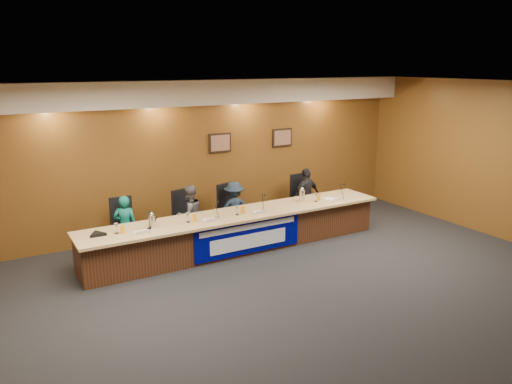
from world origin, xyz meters
TOP-DOWN VIEW (x-y plane):
  - floor at (0.00, 0.00)m, footprint 10.00×10.00m
  - ceiling at (0.00, 0.00)m, footprint 10.00×8.00m
  - wall_back at (0.00, 4.00)m, footprint 10.00×0.04m
  - soffit at (0.00, 3.75)m, footprint 10.00×0.50m
  - dais_body at (0.00, 2.40)m, footprint 6.00×0.80m
  - dais_top at (0.00, 2.35)m, footprint 6.10×0.95m
  - banner at (0.00, 1.99)m, footprint 2.20×0.02m
  - banner_text_upper at (0.00, 1.97)m, footprint 2.00×0.01m
  - banner_text_lower at (0.00, 1.97)m, footprint 1.60×0.01m
  - wall_photo_left at (0.40, 3.97)m, footprint 0.52×0.04m
  - wall_photo_right at (2.00, 3.97)m, footprint 0.52×0.04m
  - panelist_a at (-1.98, 3.15)m, footprint 0.51×0.43m
  - panelist_b at (-0.69, 3.15)m, footprint 0.66×0.56m
  - panelist_c at (0.31, 3.15)m, footprint 0.83×0.58m
  - panelist_d at (2.14, 3.15)m, footprint 0.78×0.42m
  - office_chair_a at (-1.98, 3.25)m, footprint 0.52×0.52m
  - office_chair_b at (-0.69, 3.25)m, footprint 0.59×0.59m
  - office_chair_c at (0.31, 3.25)m, footprint 0.61×0.61m
  - office_chair_d at (2.14, 3.25)m, footprint 0.52×0.52m
  - nameplate_a at (-1.97, 2.07)m, footprint 0.24×0.08m
  - microphone_a at (-1.80, 2.29)m, footprint 0.07×0.07m
  - juice_glass_a at (-2.25, 2.28)m, footprint 0.06×0.06m
  - water_glass_a at (-2.34, 2.34)m, footprint 0.08×0.08m
  - nameplate_b at (-0.70, 2.11)m, footprint 0.24×0.08m
  - microphone_b at (-0.53, 2.28)m, footprint 0.07×0.07m
  - juice_glass_b at (-0.96, 2.26)m, footprint 0.06×0.06m
  - water_glass_b at (-1.06, 2.31)m, footprint 0.08×0.08m
  - nameplate_c at (0.34, 2.11)m, footprint 0.24×0.08m
  - microphone_c at (0.45, 2.27)m, footprint 0.07×0.07m
  - juice_glass_c at (0.04, 2.30)m, footprint 0.06×0.06m
  - water_glass_c at (-0.09, 2.26)m, footprint 0.08×0.08m
  - nameplate_d at (2.16, 2.07)m, footprint 0.24×0.08m
  - microphone_d at (2.36, 2.22)m, footprint 0.07×0.07m
  - juice_glass_d at (1.88, 2.33)m, footprint 0.06×0.06m
  - water_glass_d at (1.76, 2.28)m, footprint 0.08×0.08m
  - carafe_left at (-1.72, 2.35)m, footprint 0.11×0.11m
  - carafe_right at (1.50, 2.42)m, footprint 0.12×0.12m
  - speakerphone at (-2.64, 2.39)m, footprint 0.32×0.32m
  - paper_stack at (2.14, 2.30)m, footprint 0.26×0.33m

SIDE VIEW (x-z plane):
  - floor at x=0.00m, z-range 0.00..0.00m
  - banner_text_lower at x=0.00m, z-range 0.16..0.44m
  - dais_body at x=0.00m, z-range 0.00..0.70m
  - banner at x=0.00m, z-range 0.05..0.71m
  - office_chair_a at x=-1.98m, z-range 0.44..0.52m
  - office_chair_b at x=-0.69m, z-range 0.44..0.52m
  - office_chair_c at x=0.31m, z-range 0.44..0.52m
  - office_chair_d at x=2.14m, z-range 0.44..0.52m
  - banner_text_upper at x=0.00m, z-range 0.53..0.63m
  - panelist_c at x=0.31m, z-range 0.00..1.16m
  - panelist_a at x=-1.98m, z-range 0.00..1.18m
  - panelist_b at x=-0.69m, z-range 0.00..1.21m
  - panelist_d at x=2.14m, z-range 0.00..1.26m
  - dais_top at x=0.00m, z-range 0.70..0.75m
  - paper_stack at x=2.14m, z-range 0.75..0.76m
  - microphone_a at x=-1.80m, z-range 0.75..0.77m
  - microphone_b at x=-0.53m, z-range 0.75..0.77m
  - microphone_c at x=0.45m, z-range 0.75..0.77m
  - microphone_d at x=2.36m, z-range 0.75..0.77m
  - speakerphone at x=-2.64m, z-range 0.75..0.80m
  - nameplate_a at x=-1.97m, z-range 0.74..0.85m
  - nameplate_b at x=-0.70m, z-range 0.74..0.85m
  - nameplate_c at x=0.34m, z-range 0.74..0.85m
  - nameplate_d at x=2.16m, z-range 0.74..0.85m
  - juice_glass_a at x=-2.25m, z-range 0.75..0.90m
  - juice_glass_b at x=-0.96m, z-range 0.75..0.90m
  - juice_glass_c at x=0.04m, z-range 0.75..0.90m
  - juice_glass_d at x=1.88m, z-range 0.75..0.90m
  - water_glass_a at x=-2.34m, z-range 0.75..0.93m
  - water_glass_b at x=-1.06m, z-range 0.75..0.93m
  - water_glass_c at x=-0.09m, z-range 0.75..0.93m
  - water_glass_d at x=1.76m, z-range 0.75..0.93m
  - carafe_left at x=-1.72m, z-range 0.75..0.97m
  - carafe_right at x=1.50m, z-range 0.75..0.99m
  - wall_back at x=0.00m, z-range 0.00..3.20m
  - wall_photo_left at x=0.40m, z-range 1.64..2.06m
  - wall_photo_right at x=2.00m, z-range 1.64..2.06m
  - soffit at x=0.00m, z-range 2.70..3.20m
  - ceiling at x=0.00m, z-range 3.18..3.22m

